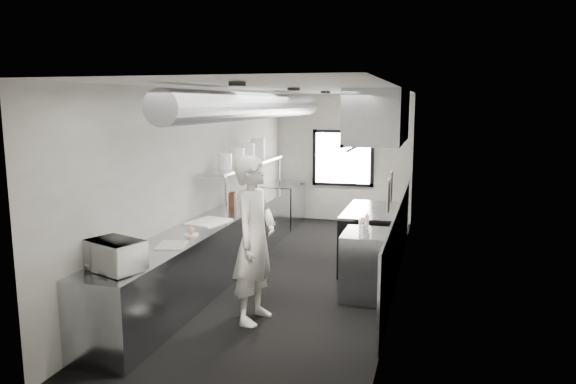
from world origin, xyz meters
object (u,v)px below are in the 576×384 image
Objects in this scene: line_cook at (254,240)px; squeeze_bottle_a at (364,231)px; far_work_table at (283,204)px; cutting_board at (208,222)px; squeeze_bottle_d at (366,223)px; range at (371,238)px; deli_tub_a at (117,256)px; plate_stack_d at (258,148)px; small_plate at (191,235)px; squeeze_bottle_c at (363,225)px; bottle_station at (367,265)px; plate_stack_b at (238,156)px; squeeze_bottle_e at (367,220)px; deli_tub_b at (123,253)px; exhaust_hood at (378,117)px; plate_stack_a at (225,161)px; knife_block at (232,199)px; pass_shelf at (245,165)px; microwave at (115,255)px; plate_stack_c at (248,153)px; prep_counter at (215,249)px; squeeze_bottle_b at (361,227)px.

line_cook is 1.45m from squeeze_bottle_a.
far_work_table is 3.93m from cutting_board.
range is at bearing 92.79° from squeeze_bottle_d.
plate_stack_d is (0.12, 4.46, 0.82)m from deli_tub_a.
deli_tub_a reaches higher than small_plate.
bottle_station is at bearing 15.69° from squeeze_bottle_c.
line_cook reaches higher than plate_stack_d.
bottle_station is 3.04m from plate_stack_b.
deli_tub_a is 3.53m from plate_stack_b.
range is at bearing -15.89° from line_cook.
plate_stack_d reaches higher than squeeze_bottle_a.
small_plate is 0.68× the size of plate_stack_b.
squeeze_bottle_e is at bearing 93.72° from squeeze_bottle_d.
far_work_table is 8.64× the size of deli_tub_b.
exhaust_hood is 8.83× the size of plate_stack_a.
bottle_station is 6.48× the size of deli_tub_b.
knife_block is at bearing 151.69° from squeeze_bottle_c.
deli_tub_b is 1.17m from small_plate.
line_cook is at bearing -68.16° from pass_shelf.
plate_stack_b is at bearing 111.42° from microwave.
bottle_station is 3.24m from plate_stack_c.
microwave is 3.83× the size of deli_tub_b.
plate_stack_d reaches higher than squeeze_bottle_e.
pass_shelf reaches higher than deli_tub_b.
range is at bearing -24.70° from plate_stack_d.
plate_stack_b is at bearing 88.31° from deli_tub_b.
squeeze_bottle_d is (2.24, 2.52, -0.08)m from microwave.
prep_counter is at bearing -88.46° from plate_stack_d.
deli_tub_b is at bearing -103.59° from small_plate.
plate_stack_a reaches higher than pass_shelf.
deli_tub_a is 3.28m from squeeze_bottle_d.
line_cook reaches higher than bottle_station.
plate_stack_c is (-1.14, 2.97, 0.74)m from line_cook.
knife_block is (-0.13, 3.59, -0.05)m from microwave.
knife_block is 1.41m from plate_stack_d.
knife_block is (-0.12, 1.25, 0.10)m from cutting_board.
microwave is at bearing -89.91° from far_work_table.
plate_stack_d reaches higher than pass_shelf.
squeeze_bottle_c reaches higher than squeeze_bottle_d.
deli_tub_a is at bearing -91.59° from plate_stack_d.
bottle_station is 1.50× the size of cutting_board.
plate_stack_b is 1.77× the size of squeeze_bottle_a.
exhaust_hood is 3.12m from line_cook.
range is 2.81m from line_cook.
range is (2.19, 1.20, 0.02)m from prep_counter.
knife_block reaches higher than range.
plate_stack_a reaches higher than squeeze_bottle_b.
plate_stack_d is (-0.06, 2.23, 1.32)m from prep_counter.
squeeze_bottle_c is at bearing -88.38° from range.
microwave is at bearing -89.78° from prep_counter.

